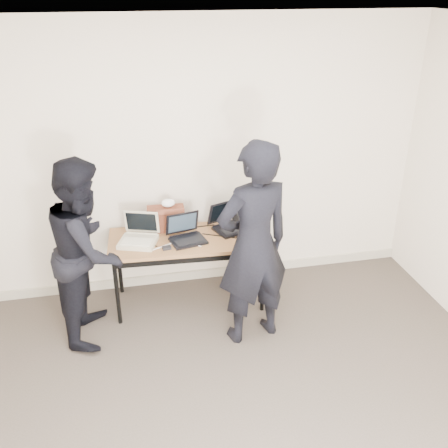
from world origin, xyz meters
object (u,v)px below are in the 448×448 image
object	(u,v)px
laptop_right	(230,222)
equipment_box	(247,217)
person_typist	(253,246)
leather_satchel	(166,218)
person_observer	(87,250)
desk	(188,244)
laptop_beige	(139,237)
laptop_center	(186,234)

from	to	relation	value
laptop_right	equipment_box	world-z (taller)	laptop_right
person_typist	leather_satchel	bearing A→B (deg)	-66.61
laptop_right	person_observer	world-z (taller)	person_observer
desk	laptop_beige	world-z (taller)	laptop_beige
laptop_beige	laptop_right	xyz separation A→B (m)	(0.90, 0.12, 0.01)
laptop_beige	person_observer	bearing A→B (deg)	-129.49
person_observer	desk	bearing A→B (deg)	-66.89
laptop_right	person_typist	bearing A→B (deg)	-109.23
desk	laptop_center	size ratio (longest dim) A/B	4.05
laptop_beige	person_typist	size ratio (longest dim) A/B	0.23
laptop_beige	equipment_box	size ratio (longest dim) A/B	1.69
equipment_box	person_observer	xyz separation A→B (m)	(-1.54, -0.44, 0.04)
laptop_beige	person_typist	bearing A→B (deg)	-15.88
leather_satchel	person_observer	world-z (taller)	person_observer
laptop_beige	laptop_right	distance (m)	0.91
leather_satchel	person_typist	distance (m)	1.08
laptop_beige	laptop_right	world-z (taller)	laptop_beige
desk	laptop_right	distance (m)	0.48
person_observer	equipment_box	bearing A→B (deg)	-66.25
laptop_right	person_observer	xyz separation A→B (m)	(-1.36, -0.39, 0.06)
laptop_center	equipment_box	world-z (taller)	laptop_center
laptop_right	leather_satchel	distance (m)	0.63
laptop_right	equipment_box	distance (m)	0.19
laptop_beige	laptop_right	bearing A→B (deg)	26.55
laptop_beige	person_observer	world-z (taller)	person_observer
laptop_right	leather_satchel	xyz separation A→B (m)	(-0.62, 0.09, 0.07)
laptop_center	person_observer	size ratio (longest dim) A/B	0.23
laptop_center	leather_satchel	size ratio (longest dim) A/B	1.03
leather_satchel	person_observer	distance (m)	0.88
leather_satchel	equipment_box	size ratio (longest dim) A/B	1.48
equipment_box	laptop_beige	bearing A→B (deg)	-171.31
laptop_center	person_observer	xyz separation A→B (m)	(-0.90, -0.24, 0.06)
equipment_box	person_typist	size ratio (longest dim) A/B	0.13
leather_satchel	person_typist	world-z (taller)	person_typist
equipment_box	person_typist	bearing A→B (deg)	-100.81
desk	leather_satchel	xyz separation A→B (m)	(-0.18, 0.23, 0.19)
leather_satchel	person_typist	bearing A→B (deg)	-49.77
laptop_center	laptop_right	world-z (taller)	laptop_right
desk	laptop_right	bearing A→B (deg)	20.83
laptop_right	equipment_box	bearing A→B (deg)	-6.13
laptop_center	person_observer	world-z (taller)	person_observer
laptop_center	person_typist	size ratio (longest dim) A/B	0.20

